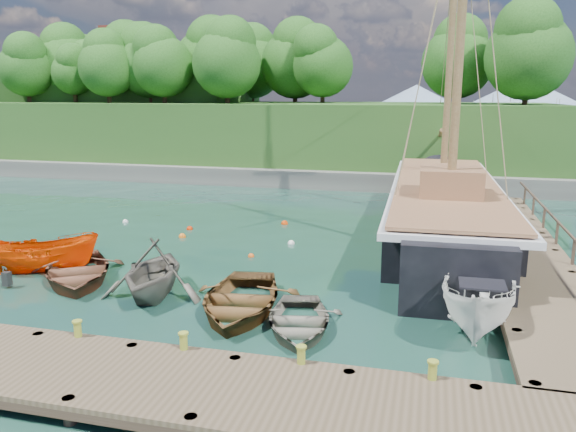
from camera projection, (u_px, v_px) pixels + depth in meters
The scene contains 23 objects.
ground at pixel (194, 295), 19.40m from camera, with size 160.00×160.00×0.00m, color #1A3E33.
dock_near at pixel (158, 383), 12.67m from camera, with size 20.00×3.20×1.10m.
dock_east at pixel (521, 252), 23.13m from camera, with size 3.20×24.00×1.10m.
bollard_1 at pixel (80, 358), 14.82m from camera, with size 0.26×0.26×0.45m, color olive.
bollard_2 at pixel (185, 371), 14.09m from camera, with size 0.26×0.26×0.45m, color olive.
bollard_3 at pixel (301, 386), 13.36m from camera, with size 0.26×0.26×0.45m, color olive.
bollard_4 at pixel (431, 403), 12.63m from camera, with size 0.26×0.26×0.45m, color olive.
rowboat_0 at pixel (77, 281), 20.81m from camera, with size 3.49×4.88×1.01m, color brown.
rowboat_1 at pixel (154, 296), 19.28m from camera, with size 3.48×4.04×2.13m, color #5D584D.
rowboat_2 at pixel (240, 312), 17.92m from camera, with size 3.59×5.03×1.04m, color brown.
rowboat_3 at pixel (298, 330), 16.54m from camera, with size 2.76×3.87×0.80m, color #6A6557.
motorboat_orange at pixel (47, 271), 21.96m from camera, with size 1.52×4.04×1.56m, color #E54301.
cabin_boat_white at pixel (478, 327), 16.77m from camera, with size 2.07×5.50×2.12m, color white.
schooner at pixel (444, 214), 27.09m from camera, with size 5.47×27.66×20.31m.
mooring_buoy_0 at pixel (37, 256), 24.03m from camera, with size 0.29×0.29×0.29m, color silver.
mooring_buoy_1 at pixel (182, 237), 27.15m from camera, with size 0.35×0.35×0.35m, color orange.
mooring_buoy_2 at pixel (251, 257), 23.92m from camera, with size 0.27×0.27×0.27m, color #D35111.
mooring_buoy_3 at pixel (291, 244), 25.96m from camera, with size 0.32×0.32×0.32m, color white.
mooring_buoy_4 at pixel (190, 229), 28.71m from camera, with size 0.31×0.31×0.31m, color red.
mooring_buoy_5 at pixel (285, 224), 29.88m from camera, with size 0.36×0.36×0.36m, color #DC3A05.
mooring_buoy_6 at pixel (125, 222), 30.24m from camera, with size 0.31×0.31×0.31m, color silver.
headland at pixel (201, 107), 51.01m from camera, with size 51.00×19.31×12.90m.
distant_ridge at pixel (411, 110), 83.62m from camera, with size 117.00×40.00×10.00m.
Camera 1 is at (7.73, -16.97, 6.85)m, focal length 35.00 mm.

